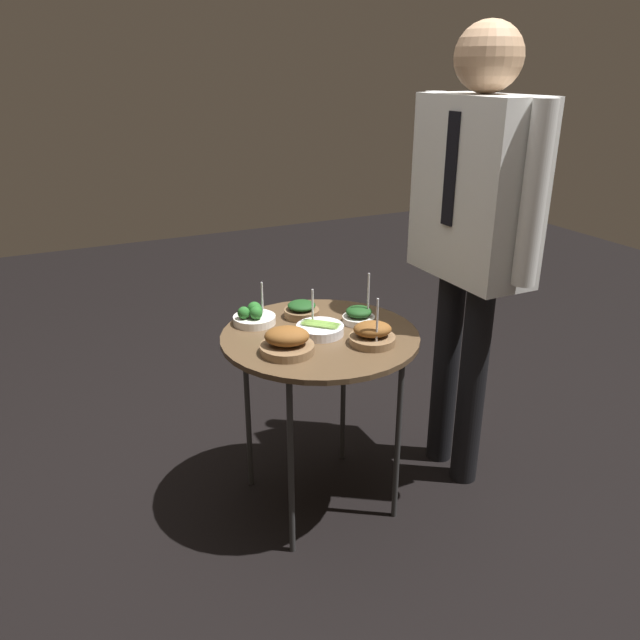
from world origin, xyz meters
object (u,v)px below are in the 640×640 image
bowl_asparagus_center (320,329)px  bowl_spinach_front_left (359,315)px  serving_cart (320,347)px  bowl_spinach_far_rim (302,310)px  bowl_broccoli_front_right (254,316)px  waiter_figure (474,212)px  bowl_roast_near_rim (372,335)px  bowl_roast_back_right (287,342)px

bowl_asparagus_center → bowl_spinach_front_left: bearing=100.7°
serving_cart → bowl_spinach_far_rim: bowl_spinach_far_rim is taller
bowl_broccoli_front_right → bowl_spinach_front_left: bowl_spinach_front_left is taller
waiter_figure → bowl_broccoli_front_right: bearing=-107.0°
bowl_spinach_front_left → bowl_roast_near_rim: bearing=-15.7°
bowl_broccoli_front_right → bowl_roast_near_rim: 0.43m
bowl_roast_near_rim → waiter_figure: 0.57m
bowl_asparagus_center → bowl_spinach_front_left: 0.17m
bowl_roast_back_right → waiter_figure: waiter_figure is taller
serving_cart → bowl_asparagus_center: bowl_asparagus_center is taller
waiter_figure → bowl_spinach_far_rim: bearing=-110.6°
serving_cart → bowl_asparagus_center: 0.07m
serving_cart → waiter_figure: bearing=85.6°
bowl_spinach_front_left → bowl_roast_near_rim: (0.17, -0.05, 0.00)m
bowl_spinach_far_rim → waiter_figure: bearing=69.4°
bowl_broccoli_front_right → bowl_spinach_front_left: size_ratio=0.81×
bowl_spinach_front_left → waiter_figure: 0.53m
bowl_broccoli_front_right → bowl_roast_near_rim: (0.32, 0.28, 0.00)m
bowl_roast_back_right → bowl_broccoli_front_right: 0.27m
bowl_roast_back_right → bowl_spinach_front_left: 0.34m
bowl_roast_near_rim → bowl_roast_back_right: bearing=-101.8°
bowl_roast_back_right → bowl_broccoli_front_right: bearing=-177.8°
serving_cart → waiter_figure: (0.04, 0.56, 0.41)m
bowl_spinach_front_left → bowl_roast_near_rim: 0.18m
bowl_asparagus_center → bowl_roast_near_rim: size_ratio=0.94×
bowl_spinach_far_rim → serving_cart: bearing=-3.0°
serving_cart → bowl_roast_near_rim: size_ratio=3.99×
bowl_broccoli_front_right → bowl_spinach_far_rim: bearing=85.3°
bowl_roast_back_right → bowl_spinach_front_left: bowl_spinach_front_left is taller
bowl_broccoli_front_right → bowl_spinach_far_rim: size_ratio=1.19×
bowl_asparagus_center → bowl_spinach_far_rim: bowl_asparagus_center is taller
bowl_broccoli_front_right → bowl_spinach_front_left: bearing=65.7°
bowl_roast_back_right → waiter_figure: bearing=93.4°
bowl_spinach_far_rim → waiter_figure: waiter_figure is taller
bowl_spinach_front_left → waiter_figure: (0.07, 0.40, 0.34)m
bowl_broccoli_front_right → bowl_asparagus_center: bearing=42.8°
bowl_broccoli_front_right → bowl_spinach_front_left: (0.15, 0.33, -0.00)m
bowl_spinach_front_left → bowl_spinach_far_rim: size_ratio=1.46×
bowl_roast_near_rim → waiter_figure: bearing=102.5°
bowl_asparagus_center → serving_cart: bearing=-62.2°
bowl_asparagus_center → bowl_spinach_far_rim: (-0.17, 0.01, 0.01)m
bowl_asparagus_center → bowl_roast_back_right: bowl_asparagus_center is taller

